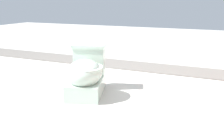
{
  "coord_description": "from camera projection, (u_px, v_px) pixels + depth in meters",
  "views": [
    {
      "loc": [
        2.57,
        1.52,
        0.98
      ],
      "look_at": [
        0.24,
        0.48,
        0.3
      ],
      "focal_mm": 42.0,
      "sensor_mm": 36.0,
      "label": 1
    }
  ],
  "objects": [
    {
      "name": "toilet",
      "position": [
        86.0,
        74.0,
        2.77
      ],
      "size": [
        0.71,
        0.55,
        0.52
      ],
      "rotation": [
        0.0,
        0.0,
        0.32
      ],
      "color": "#B2C6B7",
      "rests_on": "ground"
    },
    {
      "name": "ground_plane",
      "position": [
        83.0,
        85.0,
        3.12
      ],
      "size": [
        14.0,
        14.0,
        0.0
      ],
      "primitive_type": "plane",
      "color": "#A8A59E"
    },
    {
      "name": "gravel_strip",
      "position": [
        150.0,
        67.0,
        3.93
      ],
      "size": [
        0.56,
        8.0,
        0.01
      ],
      "primitive_type": "cube",
      "color": "#605B56",
      "rests_on": "ground"
    }
  ]
}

